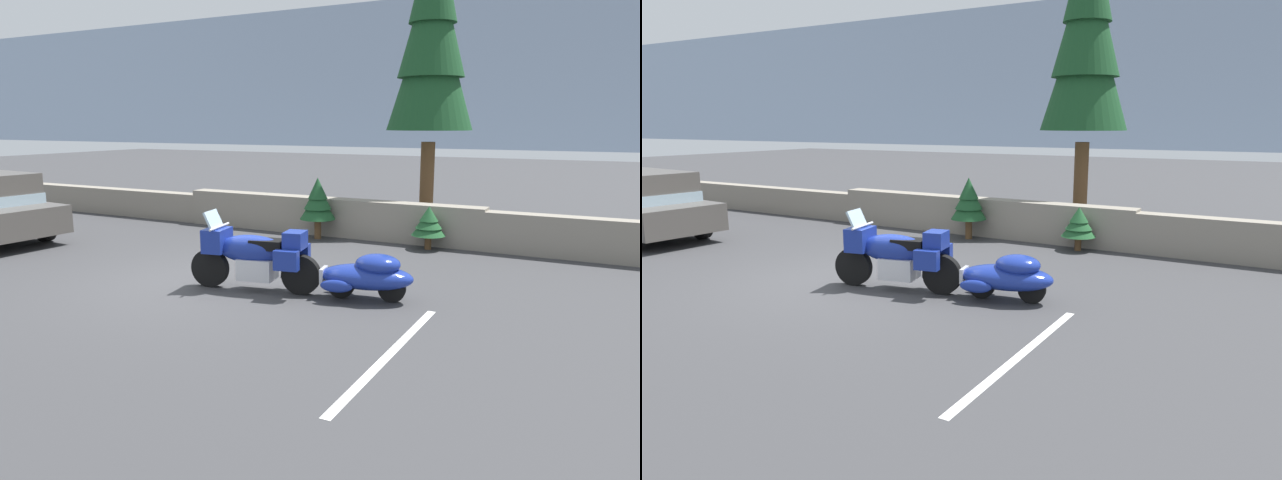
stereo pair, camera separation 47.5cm
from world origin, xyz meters
The scene contains 9 objects.
ground_plane centered at (0.00, 0.00, 0.00)m, with size 80.00×80.00×0.00m, color #38383A.
stone_guard_wall centered at (0.17, 5.04, 0.44)m, with size 24.00×0.51×0.94m.
distant_ridgeline centered at (0.00, 95.05, 8.00)m, with size 240.00×80.00×16.00m, color #8C9EB7.
touring_motorcycle centered at (1.17, 0.05, 0.62)m, with size 2.30×1.00×1.33m.
car_shaped_trailer centered at (3.07, 0.40, 0.41)m, with size 2.23×0.98×0.76m.
pine_tree_tall centered at (2.03, 6.99, 4.98)m, with size 2.20×2.20×7.94m.
pine_sapling_near centered at (2.84, 4.52, 0.61)m, with size 0.76×0.76×0.97m.
pine_sapling_farther centered at (0.10, 4.46, 0.94)m, with size 0.87×0.87×1.50m.
parking_stripe_marker centered at (4.17, -1.50, 0.00)m, with size 0.12×3.60×0.01m, color silver.
Camera 1 is at (6.41, -7.80, 2.78)m, focal length 32.27 mm.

